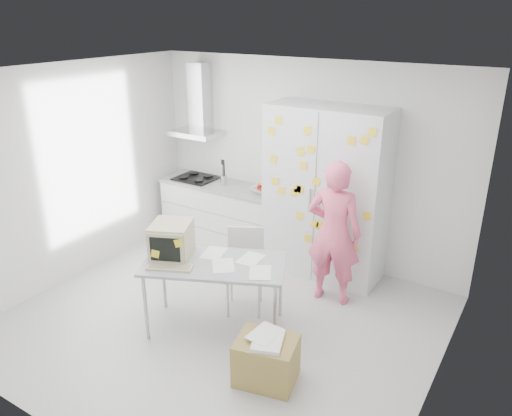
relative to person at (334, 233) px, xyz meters
The scene contains 10 objects.
floor 1.63m from the person, 126.95° to the right, with size 4.50×4.00×0.02m, color silver.
walls 1.03m from the person, 155.33° to the right, with size 4.52×4.01×2.70m.
ceiling 2.29m from the person, 126.95° to the right, with size 4.50×4.00×0.02m, color white.
counter_run 2.15m from the person, 163.50° to the left, with size 1.84×0.63×1.28m.
range_hood 2.81m from the person, 163.46° to the left, with size 0.70×0.48×1.01m.
tall_cabinet 0.73m from the person, 123.28° to the left, with size 1.50×0.68×2.20m.
person is the anchor object (origin of this frame).
desk 1.70m from the person, 130.86° to the right, with size 1.65×1.27×1.17m.
chair 1.08m from the person, 139.22° to the right, with size 0.59×0.59×0.96m.
cardboard_box 1.76m from the person, 87.28° to the right, with size 0.63×0.55×0.48m.
Camera 1 is at (2.82, -3.80, 3.25)m, focal length 35.00 mm.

